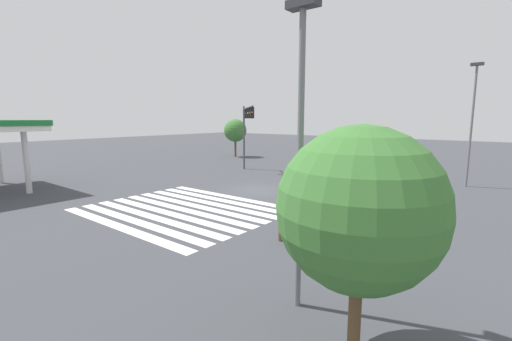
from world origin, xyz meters
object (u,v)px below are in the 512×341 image
object	(u,v)px
car_0	(324,154)
pedestrian	(282,217)
traffic_signal_mast	(247,121)
car_2	(390,158)
street_light_pole_a	(301,131)
street_light_pole_b	(473,115)
tree_corner_b	(360,209)
tree_corner_a	(235,131)

from	to	relation	value
car_0	pedestrian	world-z (taller)	pedestrian
traffic_signal_mast	car_2	bearing A→B (deg)	105.85
traffic_signal_mast	street_light_pole_a	size ratio (longest dim) A/B	0.79
car_2	street_light_pole_b	xyz separation A→B (m)	(8.17, -8.65, 4.52)
pedestrian	tree_corner_b	distance (m)	7.35
car_0	tree_corner_b	bearing A→B (deg)	27.01
car_0	tree_corner_a	distance (m)	11.77
car_2	pedestrian	distance (m)	26.61
traffic_signal_mast	tree_corner_a	xyz separation A→B (m)	(-10.10, 9.76, -1.31)
car_2	tree_corner_a	size ratio (longest dim) A/B	0.91
street_light_pole_a	car_2	bearing A→B (deg)	103.00
tree_corner_b	pedestrian	bearing A→B (deg)	136.30
pedestrian	street_light_pole_b	bearing A→B (deg)	-58.11
street_light_pole_b	tree_corner_a	distance (m)	26.64
street_light_pole_b	car_0	bearing A→B (deg)	154.34
traffic_signal_mast	tree_corner_b	world-z (taller)	traffic_signal_mast
street_light_pole_a	tree_corner_b	distance (m)	2.69
traffic_signal_mast	pedestrian	bearing A→B (deg)	-0.30
car_2	car_0	bearing A→B (deg)	102.59
car_2	street_light_pole_a	xyz separation A→B (m)	(6.94, -30.08, 3.97)
street_light_pole_a	tree_corner_b	size ratio (longest dim) A/B	1.59
car_0	street_light_pole_b	size ratio (longest dim) A/B	0.55
pedestrian	street_light_pole_b	distance (m)	18.66
car_2	tree_corner_a	world-z (taller)	tree_corner_a
car_2	pedestrian	world-z (taller)	pedestrian
car_2	street_light_pole_b	distance (m)	12.73
car_2	street_light_pole_b	bearing A→B (deg)	-134.68
traffic_signal_mast	car_2	xyz separation A→B (m)	(7.99, 14.32, -4.00)
street_light_pole_a	tree_corner_a	bearing A→B (deg)	134.44
car_0	street_light_pole_a	bearing A→B (deg)	24.75
traffic_signal_mast	car_0	xyz separation A→B (m)	(0.92, 12.99, -3.88)
street_light_pole_b	tree_corner_a	xyz separation A→B (m)	(-26.26, 4.09, -1.82)
traffic_signal_mast	pedestrian	size ratio (longest dim) A/B	3.47
street_light_pole_b	tree_corner_a	bearing A→B (deg)	171.14
car_0	tree_corner_a	world-z (taller)	tree_corner_a
car_0	traffic_signal_mast	bearing A→B (deg)	-5.28
traffic_signal_mast	street_light_pole_a	distance (m)	21.71
street_light_pole_a	tree_corner_b	bearing A→B (deg)	-28.23
car_0	tree_corner_a	bearing A→B (deg)	-74.89
street_light_pole_b	tree_corner_b	distance (m)	22.61
street_light_pole_a	street_light_pole_b	size ratio (longest dim) A/B	0.88
car_0	pedestrian	xyz separation A→B (m)	(10.96, -24.99, 0.19)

